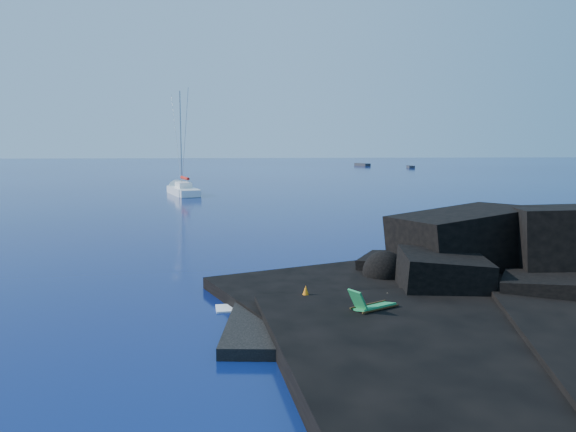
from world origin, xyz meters
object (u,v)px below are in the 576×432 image
object	(u,v)px
marker_cone	(306,294)
sunbather	(375,297)
deck_chair	(374,300)
distant_boat_b	(411,168)
distant_boat_a	(362,166)
sailboat	(183,194)

from	to	relation	value
marker_cone	sunbather	bearing A→B (deg)	-1.91
deck_chair	sunbather	world-z (taller)	deck_chair
deck_chair	sunbather	distance (m)	1.79
marker_cone	distant_boat_b	xyz separation A→B (m)	(37.36, 109.32, -0.65)
deck_chair	marker_cone	xyz separation A→B (m)	(-1.97, 1.78, -0.24)
marker_cone	distant_boat_a	world-z (taller)	marker_cone
sailboat	deck_chair	bearing A→B (deg)	-94.71
sailboat	deck_chair	distance (m)	48.43
sailboat	distant_boat_a	world-z (taller)	sailboat
deck_chair	sunbather	xyz separation A→B (m)	(0.43, 1.70, -0.37)
sunbather	distant_boat_b	distance (m)	114.85
deck_chair	distant_boat_b	world-z (taller)	deck_chair
deck_chair	sunbather	bearing A→B (deg)	45.91
sailboat	sunbather	world-z (taller)	sailboat
marker_cone	distant_boat_a	distance (m)	124.67
sailboat	distant_boat_b	distance (m)	78.75
marker_cone	distant_boat_a	bearing A→B (deg)	76.75
deck_chair	sailboat	bearing A→B (deg)	72.82
marker_cone	deck_chair	bearing A→B (deg)	-42.03
marker_cone	distant_boat_b	bearing A→B (deg)	71.13
sailboat	marker_cone	bearing A→B (deg)	-96.61
sunbather	marker_cone	size ratio (longest dim) A/B	2.96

